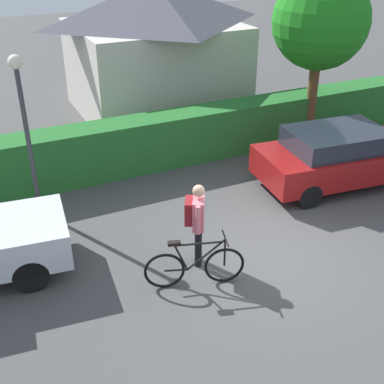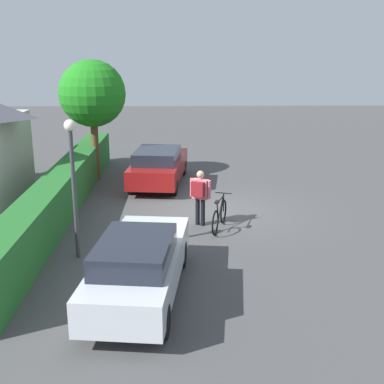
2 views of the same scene
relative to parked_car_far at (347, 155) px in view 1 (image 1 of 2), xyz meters
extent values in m
plane|color=#474747|center=(-3.31, -1.86, -0.74)|extent=(60.00, 60.00, 0.00)
cube|color=#236628|center=(-3.31, 2.90, -0.08)|extent=(14.93, 0.90, 1.33)
cube|color=beige|center=(-2.08, 7.03, 0.67)|extent=(5.03, 4.39, 2.82)
pyramid|color=#4C4C56|center=(-2.08, 7.03, 2.71)|extent=(5.28, 4.61, 1.26)
cylinder|color=black|center=(-7.45, 0.53, -0.43)|extent=(0.64, 0.25, 0.63)
cylinder|color=black|center=(-7.60, -0.89, -0.43)|extent=(0.64, 0.25, 0.63)
cube|color=maroon|center=(0.09, -0.01, -0.11)|extent=(4.65, 2.21, 0.68)
cube|color=#1E232D|center=(-0.34, 0.04, 0.45)|extent=(2.39, 1.77, 0.45)
cylinder|color=black|center=(1.69, 0.60, -0.45)|extent=(0.59, 0.24, 0.58)
cylinder|color=black|center=(-1.34, 0.93, -0.45)|extent=(0.59, 0.24, 0.58)
cylinder|color=black|center=(-1.51, -0.62, -0.45)|extent=(0.59, 0.24, 0.58)
torus|color=black|center=(-4.48, -2.12, -0.38)|extent=(0.70, 0.25, 0.72)
torus|color=black|center=(-5.49, -1.82, -0.38)|extent=(0.70, 0.25, 0.72)
cylinder|color=black|center=(-4.79, -2.03, -0.12)|extent=(0.66, 0.23, 0.59)
cylinder|color=black|center=(-5.21, -1.90, -0.13)|extent=(0.25, 0.11, 0.56)
cylinder|color=black|center=(-4.92, -1.99, 0.12)|extent=(0.80, 0.27, 0.04)
cylinder|color=black|center=(-5.30, -1.87, -0.39)|extent=(0.40, 0.15, 0.05)
cylinder|color=black|center=(-4.48, -2.12, -0.11)|extent=(0.04, 0.04, 0.54)
cube|color=black|center=(-5.32, -1.87, 0.17)|extent=(0.24, 0.16, 0.06)
cylinder|color=black|center=(-4.48, -2.12, 0.19)|extent=(0.17, 0.49, 0.03)
cylinder|color=black|center=(-4.61, -1.35, -0.33)|extent=(0.13, 0.13, 0.82)
cylinder|color=black|center=(-4.69, -1.50, -0.33)|extent=(0.13, 0.13, 0.82)
cube|color=#E5727F|center=(-4.65, -1.42, 0.37)|extent=(0.40, 0.52, 0.58)
sphere|color=tan|center=(-4.65, -1.42, 0.80)|extent=(0.22, 0.22, 0.22)
cylinder|color=#E5727F|center=(-4.51, -1.17, 0.38)|extent=(0.09, 0.09, 0.55)
cylinder|color=#E5727F|center=(-4.79, -1.68, 0.38)|extent=(0.09, 0.09, 0.55)
cube|color=maroon|center=(-4.79, -1.35, 0.40)|extent=(0.32, 0.41, 0.44)
cylinder|color=#38383D|center=(-6.99, 1.73, 0.86)|extent=(0.10, 0.10, 3.21)
sphere|color=#F2EDCC|center=(-6.99, 1.73, 2.59)|extent=(0.28, 0.28, 0.28)
cylinder|color=brown|center=(0.80, 2.51, 0.57)|extent=(0.28, 0.28, 2.62)
sphere|color=#1E7D1C|center=(0.80, 2.51, 2.64)|extent=(2.54, 2.54, 2.54)
camera|label=1|loc=(-8.06, -8.32, 4.98)|focal=47.06mm
camera|label=2|loc=(-18.90, -0.91, 4.36)|focal=47.60mm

